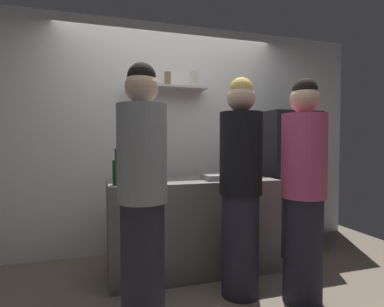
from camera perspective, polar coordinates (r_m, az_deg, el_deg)
ground_plane at (r=2.75m, az=2.45°, el=-24.88°), size 5.28×5.28×0.00m
back_wall_assembly at (r=3.65m, az=-4.09°, el=3.00°), size 4.80×0.32×2.60m
refrigerator at (r=3.83m, az=16.70°, el=-4.73°), size 0.60×0.62×1.59m
counter at (r=3.08m, az=-0.00°, el=-12.99°), size 1.58×0.62×0.89m
baking_pan at (r=2.99m, az=5.40°, el=-4.32°), size 0.34×0.24×0.05m
utensil_holder at (r=2.98m, az=-6.29°, el=-3.80°), size 0.11×0.11×0.22m
wine_bottle_amber_glass at (r=2.78m, az=-9.38°, el=-2.78°), size 0.07×0.07×0.34m
wine_bottle_green_glass at (r=2.69m, az=-13.69°, el=-3.18°), size 0.07×0.07×0.30m
wine_bottle_dark_glass at (r=3.38m, az=10.18°, el=-2.15°), size 0.08×0.08×0.30m
wine_bottle_pale_glass at (r=2.87m, az=-11.29°, el=-2.71°), size 0.08×0.08×0.32m
water_bottle_plastic at (r=3.02m, az=-9.59°, el=-2.56°), size 0.09×0.09×0.26m
person_grey_hoodie at (r=2.15m, az=-9.12°, el=-7.44°), size 0.34×0.34×1.78m
person_blonde at (r=2.54m, az=8.92°, el=-6.22°), size 0.34×0.34×1.76m
person_pink_top at (r=2.57m, az=19.80°, el=-6.57°), size 0.34×0.34×1.74m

